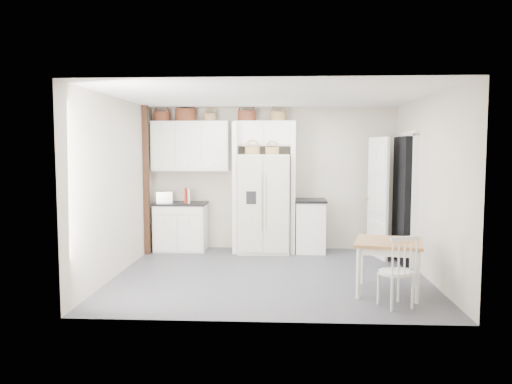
{
  "coord_description": "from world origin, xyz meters",
  "views": [
    {
      "loc": [
        0.17,
        -7.21,
        1.87
      ],
      "look_at": [
        -0.23,
        0.4,
        1.19
      ],
      "focal_mm": 35.0,
      "sensor_mm": 36.0,
      "label": 1
    }
  ],
  "objects": [
    {
      "name": "wall_back",
      "position": [
        0.0,
        2.0,
        1.3
      ],
      "size": [
        4.5,
        0.0,
        4.5
      ],
      "primitive_type": "plane",
      "rotation": [
        1.57,
        0.0,
        0.0
      ],
      "color": "#B9AA99",
      "rests_on": "floor"
    },
    {
      "name": "dining_table",
      "position": [
        1.54,
        -0.84,
        0.34
      ],
      "size": [
        0.98,
        0.98,
        0.68
      ],
      "primitive_type": "cube",
      "rotation": [
        0.0,
        0.0,
        -0.23
      ],
      "color": "olive",
      "rests_on": "floor"
    },
    {
      "name": "ceiling",
      "position": [
        0.0,
        0.0,
        2.6
      ],
      "size": [
        4.5,
        4.5,
        0.0
      ],
      "primitive_type": "plane",
      "color": "white",
      "rests_on": "wall_back"
    },
    {
      "name": "base_cab_left",
      "position": [
        -1.67,
        1.7,
        0.42
      ],
      "size": [
        0.91,
        0.57,
        0.84
      ],
      "primitive_type": "cube",
      "color": "white",
      "rests_on": "floor"
    },
    {
      "name": "windsor_chair",
      "position": [
        1.51,
        -1.39,
        0.41
      ],
      "size": [
        0.51,
        0.49,
        0.82
      ],
      "primitive_type": "cube",
      "rotation": [
        0.0,
        0.0,
        0.39
      ],
      "color": "white",
      "rests_on": "floor"
    },
    {
      "name": "floor",
      "position": [
        0.0,
        0.0,
        0.0
      ],
      "size": [
        4.5,
        4.5,
        0.0
      ],
      "primitive_type": "plane",
      "color": "#45454B",
      "rests_on": "ground"
    },
    {
      "name": "base_cab_right",
      "position": [
        0.68,
        1.7,
        0.45
      ],
      "size": [
        0.52,
        0.62,
        0.91
      ],
      "primitive_type": "cube",
      "color": "white",
      "rests_on": "floor"
    },
    {
      "name": "fridge_panel_right",
      "position": [
        0.36,
        1.7,
        1.15
      ],
      "size": [
        0.08,
        0.6,
        2.3
      ],
      "primitive_type": "cube",
      "color": "white",
      "rests_on": "floor"
    },
    {
      "name": "bridge_cabinet",
      "position": [
        -0.15,
        1.83,
        2.12
      ],
      "size": [
        1.12,
        0.34,
        0.45
      ],
      "primitive_type": "cube",
      "color": "white",
      "rests_on": "wall_back"
    },
    {
      "name": "basket_upper_b",
      "position": [
        -1.59,
        1.83,
        2.46
      ],
      "size": [
        0.38,
        0.38,
        0.22
      ],
      "primitive_type": "cylinder",
      "color": "#512516",
      "rests_on": "upper_cabinet"
    },
    {
      "name": "basket_bridge_b",
      "position": [
        0.09,
        1.83,
        2.43
      ],
      "size": [
        0.29,
        0.29,
        0.16
      ],
      "primitive_type": "cylinder",
      "color": "#A17441",
      "rests_on": "bridge_cabinet"
    },
    {
      "name": "fridge_panel_left",
      "position": [
        -0.66,
        1.7,
        1.15
      ],
      "size": [
        0.08,
        0.6,
        2.3
      ],
      "primitive_type": "cube",
      "color": "white",
      "rests_on": "floor"
    },
    {
      "name": "cookbook_red",
      "position": [
        -1.56,
        1.62,
        1.01
      ],
      "size": [
        0.06,
        0.18,
        0.27
      ],
      "primitive_type": "cube",
      "rotation": [
        0.0,
        0.0,
        0.14
      ],
      "color": "#A61D13",
      "rests_on": "counter_left"
    },
    {
      "name": "basket_upper_c",
      "position": [
        -1.14,
        1.83,
        2.42
      ],
      "size": [
        0.23,
        0.23,
        0.13
      ],
      "primitive_type": "cylinder",
      "color": "#A17441",
      "rests_on": "upper_cabinet"
    },
    {
      "name": "basket_bridge_a",
      "position": [
        -0.47,
        1.83,
        2.44
      ],
      "size": [
        0.32,
        0.32,
        0.18
      ],
      "primitive_type": "cylinder",
      "color": "#512516",
      "rests_on": "bridge_cabinet"
    },
    {
      "name": "basket_fridge_a",
      "position": [
        -0.35,
        1.55,
        1.82
      ],
      "size": [
        0.26,
        0.26,
        0.14
      ],
      "primitive_type": "cylinder",
      "color": "#A17441",
      "rests_on": "refrigerator"
    },
    {
      "name": "doorway_void",
      "position": [
        2.16,
        1.0,
        1.02
      ],
      "size": [
        0.18,
        0.85,
        2.05
      ],
      "primitive_type": "cube",
      "color": "black",
      "rests_on": "floor"
    },
    {
      "name": "wall_left",
      "position": [
        -2.25,
        0.0,
        1.3
      ],
      "size": [
        0.0,
        4.0,
        4.0
      ],
      "primitive_type": "plane",
      "rotation": [
        1.57,
        0.0,
        1.57
      ],
      "color": "#B9AA99",
      "rests_on": "floor"
    },
    {
      "name": "toaster",
      "position": [
        -1.96,
        1.69,
        0.98
      ],
      "size": [
        0.31,
        0.21,
        0.2
      ],
      "primitive_type": "cube",
      "rotation": [
        0.0,
        0.0,
        0.17
      ],
      "color": "silver",
      "rests_on": "counter_left"
    },
    {
      "name": "refrigerator",
      "position": [
        -0.15,
        1.65,
        0.88
      ],
      "size": [
        0.91,
        0.73,
        1.75
      ],
      "primitive_type": "cube",
      "color": "beige",
      "rests_on": "floor"
    },
    {
      "name": "basket_fridge_b",
      "position": [
        -0.01,
        1.55,
        1.82
      ],
      "size": [
        0.24,
        0.24,
        0.13
      ],
      "primitive_type": "cylinder",
      "color": "#A17441",
      "rests_on": "refrigerator"
    },
    {
      "name": "basket_upper_a",
      "position": [
        -2.02,
        1.83,
        2.44
      ],
      "size": [
        0.3,
        0.3,
        0.17
      ],
      "primitive_type": "cylinder",
      "color": "#512516",
      "rests_on": "upper_cabinet"
    },
    {
      "name": "counter_right",
      "position": [
        0.68,
        1.7,
        0.93
      ],
      "size": [
        0.56,
        0.66,
        0.04
      ],
      "primitive_type": "cube",
      "color": "black",
      "rests_on": "base_cab_right"
    },
    {
      "name": "cookbook_cream",
      "position": [
        -1.51,
        1.62,
        1.01
      ],
      "size": [
        0.08,
        0.18,
        0.26
      ],
      "primitive_type": "cube",
      "rotation": [
        0.0,
        0.0,
        0.26
      ],
      "color": "silver",
      "rests_on": "counter_left"
    },
    {
      "name": "upper_cabinet",
      "position": [
        -1.5,
        1.83,
        1.9
      ],
      "size": [
        1.4,
        0.34,
        0.9
      ],
      "primitive_type": "cube",
      "color": "white",
      "rests_on": "wall_back"
    },
    {
      "name": "door_slab",
      "position": [
        1.8,
        1.33,
        1.02
      ],
      "size": [
        0.21,
        0.79,
        2.05
      ],
      "primitive_type": "cube",
      "rotation": [
        0.0,
        0.0,
        -1.36
      ],
      "color": "white",
      "rests_on": "floor"
    },
    {
      "name": "wall_right",
      "position": [
        2.25,
        0.0,
        1.3
      ],
      "size": [
        0.0,
        4.0,
        4.0
      ],
      "primitive_type": "plane",
      "rotation": [
        1.57,
        0.0,
        -1.57
      ],
      "color": "#B9AA99",
      "rests_on": "floor"
    },
    {
      "name": "trim_post",
      "position": [
        -2.2,
        1.35,
        1.3
      ],
      "size": [
        0.09,
        0.09,
        2.6
      ],
      "primitive_type": "cube",
      "color": "black",
      "rests_on": "floor"
    },
    {
      "name": "counter_left",
      "position": [
        -1.67,
        1.7,
        0.86
      ],
      "size": [
        0.95,
        0.61,
        0.04
      ],
      "primitive_type": "cube",
      "color": "black",
      "rests_on": "base_cab_left"
    }
  ]
}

